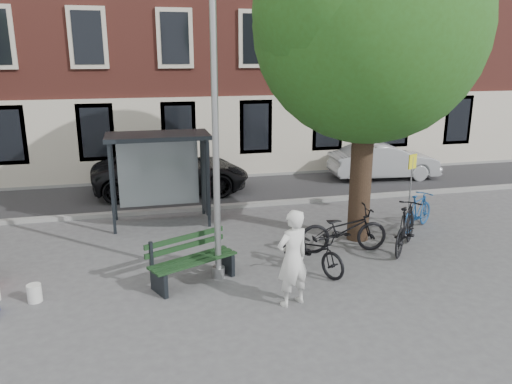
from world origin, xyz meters
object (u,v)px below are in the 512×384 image
object	(u,v)px
bus_shelter	(172,157)
bench	(192,262)
bike_a	(343,230)
bike_c	(312,250)
notice_sign	(412,172)
painter	(293,258)
car_silver	(384,161)
bike_b	(418,211)
lamppost	(216,153)
car_dark	(172,172)
bike_d	(406,227)

from	to	relation	value
bus_shelter	bench	world-z (taller)	bus_shelter
bike_a	bike_c	xyz separation A→B (m)	(-1.13, -0.88, -0.08)
notice_sign	bench	bearing A→B (deg)	-179.08
painter	car_silver	xyz separation A→B (m)	(6.63, 9.00, -0.28)
bus_shelter	bike_b	xyz separation A→B (m)	(6.55, -2.31, -1.40)
lamppost	car_dark	distance (m)	7.63
bus_shelter	bike_c	size ratio (longest dim) A/B	1.50
car_silver	bike_b	bearing A→B (deg)	166.14
lamppost	bike_b	world-z (taller)	lamppost
lamppost	bike_c	xyz separation A→B (m)	(2.13, -0.13, -2.28)
bike_b	bike_d	world-z (taller)	bike_d
bench	bike_b	world-z (taller)	bike_b
bike_c	bike_d	size ratio (longest dim) A/B	0.94
lamppost	bike_a	xyz separation A→B (m)	(3.26, 0.75, -2.21)
lamppost	bus_shelter	bearing A→B (deg)	98.43
bike_c	bike_a	bearing A→B (deg)	11.78
bus_shelter	bike_a	distance (m)	5.29
bike_b	bike_c	bearing A→B (deg)	81.46
lamppost	notice_sign	bearing A→B (deg)	24.32
bike_c	notice_sign	world-z (taller)	notice_sign
bike_a	bus_shelter	bearing A→B (deg)	54.25
bike_a	bike_b	xyz separation A→B (m)	(2.68, 1.05, -0.06)
bike_b	bike_c	world-z (taller)	bike_b
painter	bench	bearing A→B (deg)	-59.46
bike_b	bus_shelter	bearing A→B (deg)	35.12
lamppost	notice_sign	world-z (taller)	lamppost
bike_b	painter	bearing A→B (deg)	89.77
painter	bike_d	xyz separation A→B (m)	(3.60, 2.03, -0.37)
bus_shelter	bike_b	bearing A→B (deg)	-19.40
car_silver	notice_sign	size ratio (longest dim) A/B	2.20
painter	car_silver	world-z (taller)	painter
bench	bike_d	distance (m)	5.42
bus_shelter	bench	bearing A→B (deg)	-89.67
bike_d	car_dark	size ratio (longest dim) A/B	0.37
bike_c	car_dark	bearing A→B (deg)	82.66
painter	bike_d	size ratio (longest dim) A/B	0.97
car_silver	bus_shelter	bearing A→B (deg)	116.28
bike_a	car_silver	bearing A→B (deg)	-29.07
bike_b	notice_sign	bearing A→B (deg)	-53.61
lamppost	bike_c	world-z (taller)	lamppost
bike_d	bike_c	bearing A→B (deg)	54.66
painter	bike_a	bearing A→B (deg)	-151.84
notice_sign	bike_d	bearing A→B (deg)	-144.16
painter	bike_d	distance (m)	4.15
bike_a	car_silver	world-z (taller)	car_silver
bike_a	car_silver	size ratio (longest dim) A/B	0.52
lamppost	bike_c	size ratio (longest dim) A/B	3.21
painter	bike_b	size ratio (longest dim) A/B	1.12
lamppost	bike_c	distance (m)	3.13
bike_a	bike_b	distance (m)	2.88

